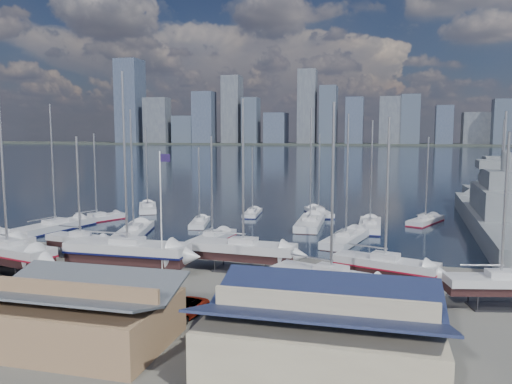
# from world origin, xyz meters

# --- Properties ---
(ground) EXTENTS (1400.00, 1400.00, 0.00)m
(ground) POSITION_xyz_m (0.00, -10.00, 0.00)
(ground) COLOR #605E59
(ground) RESTS_ON ground
(water) EXTENTS (1400.00, 600.00, 0.40)m
(water) POSITION_xyz_m (0.00, 300.00, -0.15)
(water) COLOR #19253B
(water) RESTS_ON ground
(far_shore) EXTENTS (1400.00, 80.00, 2.20)m
(far_shore) POSITION_xyz_m (0.00, 560.00, 1.10)
(far_shore) COLOR #2D332D
(far_shore) RESTS_ON ground
(skyline) EXTENTS (639.14, 43.80, 107.69)m
(skyline) POSITION_xyz_m (-7.83, 553.76, 39.09)
(skyline) COLOR #475166
(skyline) RESTS_ON far_shore
(shed_grey) EXTENTS (12.60, 8.40, 4.17)m
(shed_grey) POSITION_xyz_m (0.00, -26.00, 2.15)
(shed_grey) COLOR #8C6B4C
(shed_grey) RESTS_ON ground
(shed_blue) EXTENTS (13.65, 9.45, 4.71)m
(shed_blue) POSITION_xyz_m (16.00, -26.00, 2.42)
(shed_blue) COLOR #BFB293
(shed_blue) RESTS_ON ground
(sailboat_cradle_1) EXTENTS (11.17, 5.49, 17.29)m
(sailboat_cradle_1) POSITION_xyz_m (-16.21, -13.29, 2.14)
(sailboat_cradle_1) COLOR #2D2D33
(sailboat_cradle_1) RESTS_ON ground
(sailboat_cradle_2) EXTENTS (8.31, 3.51, 13.36)m
(sailboat_cradle_2) POSITION_xyz_m (-13.03, -5.95, 1.94)
(sailboat_cradle_2) COLOR #2D2D33
(sailboat_cradle_2) RESTS_ON ground
(sailboat_cradle_3) EXTENTS (12.24, 3.49, 19.47)m
(sailboat_cradle_3) POSITION_xyz_m (-4.79, -10.51, 2.25)
(sailboat_cradle_3) COLOR #2D2D33
(sailboat_cradle_3) RESTS_ON ground
(sailboat_cradle_4) EXTENTS (10.63, 3.54, 17.02)m
(sailboat_cradle_4) POSITION_xyz_m (5.87, -6.70, 2.13)
(sailboat_cradle_4) COLOR #2D2D33
(sailboat_cradle_4) RESTS_ON ground
(sailboat_cradle_5) EXTENTS (10.29, 6.03, 16.06)m
(sailboat_cradle_5) POSITION_xyz_m (15.36, -14.72, 2.07)
(sailboat_cradle_5) COLOR #2D2D33
(sailboat_cradle_5) RESTS_ON ground
(sailboat_cradle_6) EXTENTS (9.61, 5.47, 15.07)m
(sailboat_cradle_6) POSITION_xyz_m (19.53, -8.90, 2.02)
(sailboat_cradle_6) COLOR #2D2D33
(sailboat_cradle_6) RESTS_ON ground
(sailboat_cradle_7) EXTENTS (8.66, 4.07, 13.81)m
(sailboat_cradle_7) POSITION_xyz_m (28.30, -11.94, 1.96)
(sailboat_cradle_7) COLOR #2D2D33
(sailboat_cradle_7) RESTS_ON ground
(sailboat_moored_0) EXTENTS (5.81, 12.86, 18.57)m
(sailboat_moored_0) POSITION_xyz_m (-25.65, 6.89, 0.31)
(sailboat_moored_0) COLOR black
(sailboat_moored_0) RESTS_ON water
(sailboat_moored_1) EXTENTS (6.52, 9.82, 14.34)m
(sailboat_moored_1) POSITION_xyz_m (-24.05, 14.87, 0.31)
(sailboat_moored_1) COLOR black
(sailboat_moored_1) RESTS_ON water
(sailboat_moored_2) EXTENTS (7.19, 10.47, 15.51)m
(sailboat_moored_2) POSITION_xyz_m (-21.31, 26.81, 0.32)
(sailboat_moored_2) COLOR black
(sailboat_moored_2) RESTS_ON water
(sailboat_moored_3) EXTENTS (6.21, 12.24, 17.62)m
(sailboat_moored_3) POSITION_xyz_m (-13.09, 6.26, 0.31)
(sailboat_moored_3) COLOR black
(sailboat_moored_3) RESTS_ON water
(sailboat_moored_4) EXTENTS (4.03, 8.38, 12.20)m
(sailboat_moored_4) POSITION_xyz_m (-7.27, 15.74, 0.33)
(sailboat_moored_4) COLOR black
(sailboat_moored_4) RESTS_ON water
(sailboat_moored_5) EXTENTS (3.02, 8.22, 12.01)m
(sailboat_moored_5) POSITION_xyz_m (-1.91, 26.41, 0.31)
(sailboat_moored_5) COLOR black
(sailboat_moored_5) RESTS_ON water
(sailboat_moored_6) EXTENTS (3.83, 9.62, 13.98)m
(sailboat_moored_6) POSITION_xyz_m (-1.73, 5.63, 0.31)
(sailboat_moored_6) COLOR black
(sailboat_moored_6) RESTS_ON water
(sailboat_moored_7) EXTENTS (3.72, 12.09, 18.11)m
(sailboat_moored_7) POSITION_xyz_m (8.93, 18.57, 0.33)
(sailboat_moored_7) COLOR black
(sailboat_moored_7) RESTS_ON water
(sailboat_moored_8) EXTENTS (6.19, 9.85, 14.30)m
(sailboat_moored_8) POSITION_xyz_m (8.81, 29.61, 0.31)
(sailboat_moored_8) COLOR black
(sailboat_moored_8) RESTS_ON water
(sailboat_moored_9) EXTENTS (5.71, 11.58, 16.85)m
(sailboat_moored_9) POSITION_xyz_m (14.85, 8.91, 0.32)
(sailboat_moored_9) COLOR black
(sailboat_moored_9) RESTS_ON water
(sailboat_moored_10) EXTENTS (3.06, 10.88, 16.25)m
(sailboat_moored_10) POSITION_xyz_m (17.53, 18.89, 0.31)
(sailboat_moored_10) COLOR black
(sailboat_moored_10) RESTS_ON water
(sailboat_moored_11) EXTENTS (6.28, 9.45, 13.80)m
(sailboat_moored_11) POSITION_xyz_m (25.63, 25.76, 0.31)
(sailboat_moored_11) COLOR black
(sailboat_moored_11) RESTS_ON water
(naval_ship_east) EXTENTS (10.20, 49.35, 18.41)m
(naval_ship_east) POSITION_xyz_m (35.16, 21.47, 1.67)
(naval_ship_east) COLOR slate
(naval_ship_east) RESTS_ON water
(naval_ship_west) EXTENTS (7.24, 41.03, 17.68)m
(naval_ship_west) POSITION_xyz_m (40.21, 46.20, 1.67)
(naval_ship_west) COLOR slate
(naval_ship_west) RESTS_ON water
(car_b) EXTENTS (4.94, 2.51, 1.55)m
(car_b) POSITION_xyz_m (-6.50, -21.02, 0.78)
(car_b) COLOR gray
(car_b) RESTS_ON ground
(car_c) EXTENTS (2.93, 4.93, 1.29)m
(car_c) POSITION_xyz_m (5.00, -20.01, 0.64)
(car_c) COLOR gray
(car_c) RESTS_ON ground
(car_d) EXTENTS (3.19, 5.86, 1.61)m
(car_d) POSITION_xyz_m (8.54, -20.63, 0.81)
(car_d) COLOR gray
(car_d) RESTS_ON ground
(flagpole) EXTENTS (1.07, 0.12, 12.09)m
(flagpole) POSITION_xyz_m (-0.41, -11.90, 6.97)
(flagpole) COLOR white
(flagpole) RESTS_ON ground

